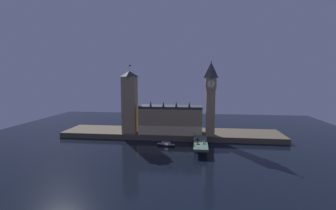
% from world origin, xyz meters
% --- Properties ---
extents(ground_plane, '(400.00, 400.00, 0.00)m').
position_xyz_m(ground_plane, '(0.00, 0.00, 0.00)').
color(ground_plane, black).
extents(embankment, '(220.00, 42.00, 5.18)m').
position_xyz_m(embankment, '(0.00, 39.00, 2.59)').
color(embankment, brown).
rests_on(embankment, ground_plane).
extents(parliament_hall, '(61.60, 22.21, 32.54)m').
position_xyz_m(parliament_hall, '(0.58, 31.43, 18.67)').
color(parliament_hall, '#9E845B').
rests_on(parliament_hall, embankment).
extents(clock_tower, '(10.20, 10.31, 70.87)m').
position_xyz_m(clock_tower, '(38.85, 25.61, 42.70)').
color(clock_tower, '#9E845B').
rests_on(clock_tower, embankment).
extents(victoria_tower, '(13.63, 13.63, 67.32)m').
position_xyz_m(victoria_tower, '(-40.26, 28.18, 35.94)').
color(victoria_tower, '#9E845B').
rests_on(victoria_tower, embankment).
extents(bridge, '(11.20, 46.00, 6.68)m').
position_xyz_m(bridge, '(29.68, -5.00, 4.95)').
color(bridge, '#476656').
rests_on(bridge, ground_plane).
extents(car_northbound_lead, '(1.85, 4.15, 1.38)m').
position_xyz_m(car_northbound_lead, '(27.21, -0.45, 7.32)').
color(car_northbound_lead, black).
rests_on(car_northbound_lead, bridge).
extents(car_northbound_trail, '(2.08, 3.98, 1.45)m').
position_xyz_m(car_northbound_trail, '(27.21, -12.64, 7.35)').
color(car_northbound_trail, yellow).
rests_on(car_northbound_trail, bridge).
extents(car_southbound_lead, '(1.85, 4.79, 1.39)m').
position_xyz_m(car_southbound_lead, '(32.14, -10.44, 7.33)').
color(car_southbound_lead, silver).
rests_on(car_southbound_lead, bridge).
extents(car_southbound_trail, '(1.93, 3.97, 1.59)m').
position_xyz_m(car_southbound_trail, '(32.14, -2.27, 7.42)').
color(car_southbound_trail, silver).
rests_on(car_southbound_trail, bridge).
extents(pedestrian_near_rail, '(0.38, 0.38, 1.64)m').
position_xyz_m(pedestrian_near_rail, '(24.75, -18.25, 7.54)').
color(pedestrian_near_rail, black).
rests_on(pedestrian_near_rail, bridge).
extents(pedestrian_mid_walk, '(0.38, 0.38, 1.72)m').
position_xyz_m(pedestrian_mid_walk, '(34.60, -6.36, 7.59)').
color(pedestrian_mid_walk, black).
rests_on(pedestrian_mid_walk, bridge).
extents(street_lamp_near, '(1.34, 0.60, 6.56)m').
position_xyz_m(street_lamp_near, '(24.35, -19.72, 10.78)').
color(street_lamp_near, '#2D3333').
rests_on(street_lamp_near, bridge).
extents(street_lamp_far, '(1.34, 0.60, 5.86)m').
position_xyz_m(street_lamp_far, '(24.35, 9.72, 10.35)').
color(street_lamp_far, '#2D3333').
rests_on(street_lamp_far, bridge).
extents(boat_upstream, '(17.52, 6.32, 3.48)m').
position_xyz_m(boat_upstream, '(-0.47, 1.95, 1.27)').
color(boat_upstream, '#28282D').
rests_on(boat_upstream, ground_plane).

